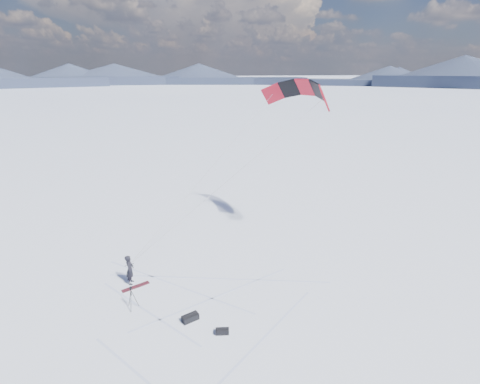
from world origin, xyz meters
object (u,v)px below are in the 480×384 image
object	(u,v)px
snowkiter	(132,283)
snowboard	(136,287)
gear_bag_b	(222,331)
gear_bag_a	(190,318)
tripod	(131,295)

from	to	relation	value
snowkiter	snowboard	size ratio (longest dim) A/B	1.14
gear_bag_b	gear_bag_a	bearing A→B (deg)	147.99
snowboard	gear_bag_a	size ratio (longest dim) A/B	1.77
snowkiter	gear_bag_b	distance (m)	7.07
gear_bag_b	snowboard	bearing A→B (deg)	141.41
tripod	gear_bag_a	size ratio (longest dim) A/B	1.42
gear_bag_a	gear_bag_b	bearing A→B (deg)	-63.40
snowkiter	tripod	world-z (taller)	tripod
gear_bag_b	snowkiter	bearing A→B (deg)	140.47
tripod	gear_bag_a	xyz separation A→B (m)	(2.81, -1.85, -0.67)
tripod	gear_bag_a	bearing A→B (deg)	-44.76
snowkiter	gear_bag_b	bearing A→B (deg)	-132.44
snowkiter	tripod	xyz separation A→B (m)	(0.07, -2.45, 0.84)
snowboard	gear_bag_b	bearing A→B (deg)	-72.41
snowboard	gear_bag_b	world-z (taller)	gear_bag_b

